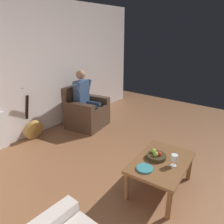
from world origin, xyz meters
TOP-DOWN VIEW (x-y plane):
  - ground_plane at (0.00, 0.00)m, footprint 7.43×7.43m
  - wall_back at (0.00, -3.13)m, footprint 5.82×0.06m
  - armchair at (-0.65, -2.53)m, footprint 0.90×0.85m
  - person_seated at (-0.66, -2.51)m, footprint 0.62×0.61m
  - coffee_table at (0.26, -0.27)m, footprint 0.99×0.72m
  - guitar at (0.44, -2.93)m, footprint 0.38×0.35m
  - wine_glass_near at (0.26, -0.11)m, footprint 0.08×0.08m
  - fruit_bowl at (0.24, -0.36)m, footprint 0.26×0.26m
  - decorative_dish at (0.55, -0.36)m, footprint 0.20×0.20m

SIDE VIEW (x-z plane):
  - ground_plane at x=0.00m, z-range 0.00..0.00m
  - guitar at x=0.44m, z-range -0.28..0.74m
  - armchair at x=-0.65m, z-range -0.13..0.78m
  - coffee_table at x=0.26m, z-range 0.16..0.60m
  - decorative_dish at x=0.55m, z-range 0.44..0.46m
  - fruit_bowl at x=0.24m, z-range 0.42..0.53m
  - wine_glass_near at x=0.26m, z-range 0.47..0.62m
  - person_seated at x=-0.66m, z-range 0.04..1.30m
  - wall_back at x=0.00m, z-range 0.00..2.64m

